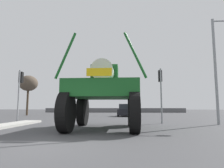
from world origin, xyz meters
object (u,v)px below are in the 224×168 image
Objects in this scene: streetlight_near_right at (218,63)px; sedan_ahead at (127,110)px; traffic_signal_near_right at (160,83)px; oversize_sprayer at (104,94)px; bare_tree_left at (28,84)px; traffic_signal_near_left at (20,84)px.

sedan_ahead is at bearing 118.64° from streetlight_near_right.
streetlight_near_right is at bearing -143.78° from sedan_ahead.
traffic_signal_near_right is at bearing -159.62° from sedan_ahead.
oversize_sprayer is at bearing -177.67° from sedan_ahead.
oversize_sprayer is 5.34m from traffic_signal_near_right.
streetlight_near_right is 23.50m from bare_tree_left.
traffic_signal_near_left is 1.00× the size of traffic_signal_near_right.
sedan_ahead is at bearing 52.45° from traffic_signal_near_left.
traffic_signal_near_right is (3.73, 3.69, 1.00)m from oversize_sprayer.
traffic_signal_near_left is 10.57m from traffic_signal_near_right.
streetlight_near_right is (3.79, -0.75, 1.25)m from traffic_signal_near_right.
streetlight_near_right is 1.33× the size of bare_tree_left.
traffic_signal_near_left is at bearing 61.59° from oversize_sprayer.
sedan_ahead is at bearing -5.34° from oversize_sprayer.
oversize_sprayer is 7.84m from traffic_signal_near_left.
traffic_signal_near_left reaches higher than sedan_ahead.
bare_tree_left is at bearing 143.45° from traffic_signal_near_right.
oversize_sprayer is at bearing -51.69° from bare_tree_left.
oversize_sprayer reaches higher than sedan_ahead.
sedan_ahead is (1.32, 14.31, -1.17)m from oversize_sprayer.
sedan_ahead is at bearing -5.30° from bare_tree_left.
bare_tree_left reaches higher than oversize_sprayer.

